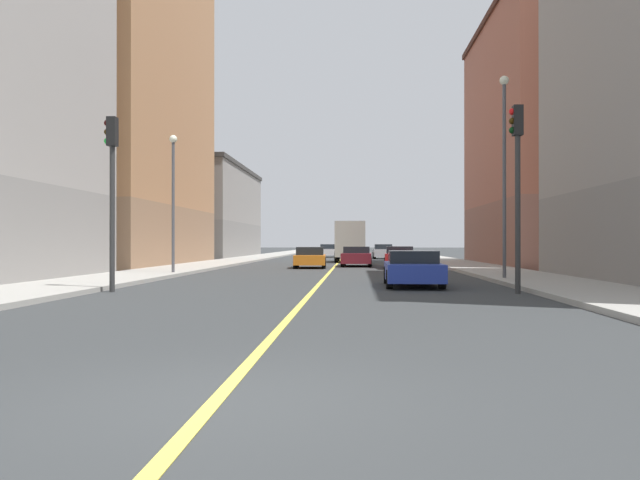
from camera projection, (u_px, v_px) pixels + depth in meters
name	position (u px, v px, depth m)	size (l,w,h in m)	color
ground_plane	(216.00, 402.00, 6.19)	(400.00, 400.00, 0.00)	#313435
sidewalk_left	(439.00, 260.00, 54.66)	(3.66, 168.00, 0.15)	#9E9B93
sidewalk_right	(242.00, 260.00, 55.58)	(3.66, 168.00, 0.15)	#9E9B93
lane_center_stripe	(340.00, 260.00, 55.12)	(0.16, 154.00, 0.01)	#E5D14C
building_left_mid	(552.00, 140.00, 43.71)	(9.09, 18.34, 16.93)	brown
building_right_midblock	(118.00, 85.00, 43.37)	(9.09, 19.98, 24.26)	#8F6B4F
building_right_distant	(203.00, 212.00, 67.79)	(9.09, 22.81, 9.44)	slate
traffic_light_left_near	(517.00, 171.00, 19.28)	(0.40, 0.32, 5.62)	#2D2D2D
traffic_light_right_near	(112.00, 178.00, 19.96)	(0.40, 0.32, 5.41)	#2D2D2D
street_lamp_left_near	(504.00, 157.00, 25.38)	(0.36, 0.36, 7.93)	#4C4C51
street_lamp_right_near	(173.00, 188.00, 30.17)	(0.36, 0.36, 6.40)	#4C4C51
car_white	(328.00, 251.00, 68.55)	(1.88, 4.40, 1.36)	white
car_orange	(310.00, 258.00, 39.01)	(2.02, 4.06, 1.27)	orange
car_maroon	(357.00, 256.00, 41.82)	(2.02, 4.61, 1.27)	maroon
car_blue	(413.00, 269.00, 22.59)	(1.99, 4.57, 1.24)	#23389E
car_silver	(383.00, 252.00, 61.23)	(1.92, 4.31, 1.38)	silver
car_black	(354.00, 251.00, 68.49)	(1.88, 4.46, 1.34)	black
car_red	(399.00, 257.00, 38.03)	(1.90, 4.11, 1.31)	red
box_truck	(350.00, 241.00, 50.82)	(2.37, 6.72, 3.14)	beige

